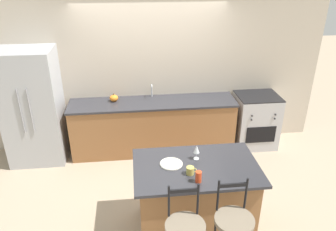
# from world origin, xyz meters

# --- Properties ---
(ground_plane) EXTENTS (18.00, 18.00, 0.00)m
(ground_plane) POSITION_xyz_m (0.00, 0.00, 0.00)
(ground_plane) COLOR tan
(wall_back) EXTENTS (6.00, 0.07, 2.70)m
(wall_back) POSITION_xyz_m (0.00, 0.70, 1.35)
(wall_back) COLOR beige
(wall_back) RESTS_ON ground_plane
(back_counter) EXTENTS (2.83, 0.68, 0.94)m
(back_counter) POSITION_xyz_m (0.00, 0.38, 0.47)
(back_counter) COLOR #936038
(back_counter) RESTS_ON ground_plane
(sink_faucet) EXTENTS (0.02, 0.13, 0.22)m
(sink_faucet) POSITION_xyz_m (0.00, 0.58, 1.07)
(sink_faucet) COLOR #ADAFB5
(sink_faucet) RESTS_ON back_counter
(kitchen_island) EXTENTS (1.48, 0.93, 0.93)m
(kitchen_island) POSITION_xyz_m (0.37, -1.58, 0.47)
(kitchen_island) COLOR #936038
(kitchen_island) RESTS_ON ground_plane
(refrigerator) EXTENTS (0.88, 0.73, 1.90)m
(refrigerator) POSITION_xyz_m (-1.95, 0.32, 0.95)
(refrigerator) COLOR #ADAFB5
(refrigerator) RESTS_ON ground_plane
(oven_range) EXTENTS (0.73, 0.66, 0.96)m
(oven_range) POSITION_xyz_m (1.84, 0.36, 0.48)
(oven_range) COLOR #B7B7BC
(oven_range) RESTS_ON ground_plane
(bar_stool_far) EXTENTS (0.40, 0.40, 1.16)m
(bar_stool_far) POSITION_xyz_m (0.63, -2.31, 0.64)
(bar_stool_far) COLOR black
(bar_stool_far) RESTS_ON ground_plane
(dinner_plate) EXTENTS (0.27, 0.27, 0.02)m
(dinner_plate) POSITION_xyz_m (0.09, -1.51, 0.94)
(dinner_plate) COLOR beige
(dinner_plate) RESTS_ON kitchen_island
(wine_glass) EXTENTS (0.07, 0.07, 0.19)m
(wine_glass) POSITION_xyz_m (0.40, -1.42, 1.06)
(wine_glass) COLOR white
(wine_glass) RESTS_ON kitchen_island
(coffee_mug) EXTENTS (0.12, 0.09, 0.09)m
(coffee_mug) POSITION_xyz_m (0.28, -1.72, 0.98)
(coffee_mug) COLOR #C1B251
(coffee_mug) RESTS_ON kitchen_island
(tumbler_cup) EXTENTS (0.07, 0.07, 0.13)m
(tumbler_cup) POSITION_xyz_m (0.34, -1.87, 1.00)
(tumbler_cup) COLOR red
(tumbler_cup) RESTS_ON kitchen_island
(pumpkin_decoration) EXTENTS (0.14, 0.14, 0.14)m
(pumpkin_decoration) POSITION_xyz_m (-0.65, 0.46, 0.99)
(pumpkin_decoration) COLOR orange
(pumpkin_decoration) RESTS_ON back_counter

